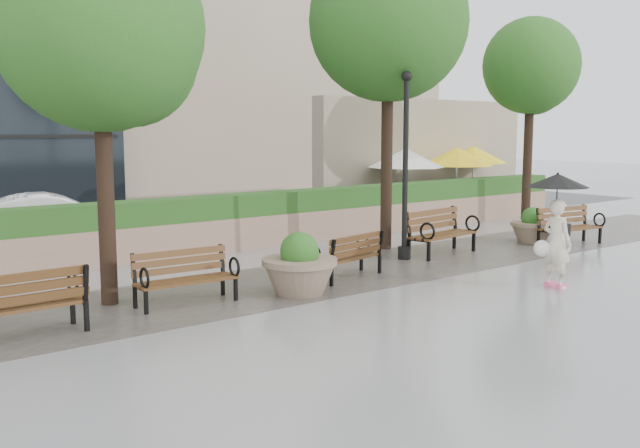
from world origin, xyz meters
TOP-DOWN VIEW (x-y plane):
  - ground at (0.00, 0.00)m, footprint 100.00×100.00m
  - cobble_strip at (0.00, 3.00)m, footprint 28.00×3.20m
  - hedge_wall at (0.00, 7.00)m, footprint 24.00×0.80m
  - cafe_wall at (9.50, 10.00)m, footprint 10.00×0.60m
  - cafe_hedge at (9.00, 7.80)m, footprint 8.00×0.50m
  - asphalt_street at (0.00, 11.00)m, footprint 40.00×7.00m
  - bench_0 at (-6.95, 2.31)m, footprint 1.88×0.80m
  - bench_1 at (-4.15, 2.64)m, footprint 1.74×0.77m
  - bench_2 at (-0.63, 2.57)m, footprint 1.76×0.99m
  - bench_3 at (2.85, 3.21)m, footprint 2.05×1.04m
  - bench_4 at (6.47, 2.14)m, footprint 1.88×0.95m
  - planter_left at (-2.20, 2.06)m, footprint 1.35×1.35m
  - planter_right at (6.07, 2.98)m, footprint 1.11×1.11m
  - lamppost at (1.72, 3.34)m, footprint 0.28×0.28m
  - tree_0 at (-5.00, 3.56)m, footprint 3.48×3.39m
  - tree_1 at (2.58, 4.75)m, footprint 3.84×3.82m
  - tree_2 at (9.48, 5.58)m, footprint 3.12×2.96m
  - patio_umb_white at (7.09, 8.62)m, footprint 2.50×2.50m
  - patio_umb_yellow_a at (9.27, 8.32)m, footprint 2.50×2.50m
  - patio_umb_yellow_b at (11.21, 9.21)m, footprint 2.50×2.50m
  - car_right at (-3.78, 10.49)m, footprint 4.19×2.21m
  - pedestrian at (1.89, -0.43)m, footprint 1.15×1.15m

SIDE VIEW (x-z plane):
  - ground at x=0.00m, z-range 0.00..0.00m
  - asphalt_street at x=0.00m, z-range 0.00..0.00m
  - cobble_strip at x=0.00m, z-range 0.00..0.01m
  - bench_2 at x=-0.63m, z-range -0.18..0.71m
  - bench_1 at x=-4.15m, z-range -0.19..0.73m
  - bench_4 at x=6.47m, z-range -0.20..0.77m
  - bench_0 at x=-6.95m, z-range -0.20..0.79m
  - bench_3 at x=2.85m, z-range -0.21..0.84m
  - planter_right at x=6.07m, z-range -0.10..0.83m
  - planter_left at x=-2.20m, z-range -0.12..1.01m
  - cafe_hedge at x=9.00m, z-range 0.00..0.90m
  - car_right at x=-3.78m, z-range 0.00..1.31m
  - hedge_wall at x=0.00m, z-range -0.01..1.34m
  - pedestrian at x=1.89m, z-range 0.23..2.35m
  - lamppost at x=1.72m, z-range -0.25..3.96m
  - patio_umb_white at x=7.09m, z-range 0.84..3.14m
  - patio_umb_yellow_a at x=9.27m, z-range 0.84..3.14m
  - patio_umb_yellow_b at x=11.21m, z-range 0.84..3.14m
  - cafe_wall at x=9.50m, z-range 0.00..4.00m
  - tree_0 at x=-5.00m, z-range 1.31..7.58m
  - tree_2 at x=9.48m, z-range 1.56..7.92m
  - tree_1 at x=2.58m, z-range 1.64..9.04m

